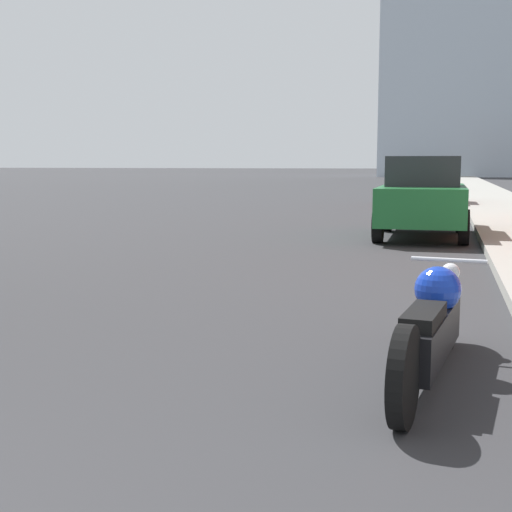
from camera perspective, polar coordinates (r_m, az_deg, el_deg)
name	(u,v)px	position (r m, az deg, el deg)	size (l,w,h in m)	color
sidewalk	(481,191)	(40.74, 17.58, 5.00)	(2.55, 240.00, 0.15)	gray
motorcycle	(432,326)	(5.39, 13.87, -5.47)	(0.65, 2.64, 0.80)	black
parked_car_green	(423,197)	(15.54, 13.20, 4.63)	(1.85, 4.06, 1.72)	#1E6B33
parked_car_red	(430,183)	(27.32, 13.78, 5.71)	(1.81, 4.55, 1.74)	red
parked_car_white	(432,176)	(40.34, 13.94, 6.21)	(1.83, 3.91, 1.69)	silver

